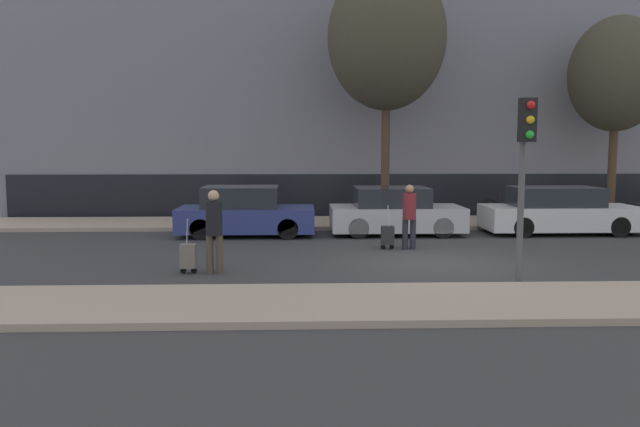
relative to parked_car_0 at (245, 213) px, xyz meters
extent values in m
plane|color=#38383A|center=(4.68, -4.54, -0.68)|extent=(80.00, 80.00, 0.00)
cube|color=tan|center=(4.68, -8.29, -0.62)|extent=(28.00, 2.50, 0.12)
cube|color=tan|center=(4.68, 2.46, -0.62)|extent=(28.00, 3.00, 0.12)
cube|color=slate|center=(4.68, 5.69, 5.92)|extent=(28.00, 2.06, 13.19)
cube|color=black|center=(4.68, 4.64, 0.12)|extent=(27.44, 0.06, 1.60)
cube|color=navy|center=(0.05, 0.00, -0.18)|extent=(3.99, 1.83, 0.70)
cube|color=#23282D|center=(-0.11, 0.00, 0.47)|extent=(2.19, 1.61, 0.62)
cylinder|color=black|center=(1.28, -0.82, -0.38)|extent=(0.60, 0.18, 0.60)
cylinder|color=black|center=(1.28, 0.82, -0.38)|extent=(0.60, 0.18, 0.60)
cylinder|color=black|center=(-1.19, -0.82, -0.38)|extent=(0.60, 0.18, 0.60)
cylinder|color=black|center=(-1.19, 0.82, -0.38)|extent=(0.60, 0.18, 0.60)
cube|color=#B7BABF|center=(4.52, 0.11, -0.18)|extent=(3.93, 1.91, 0.70)
cube|color=#23282D|center=(4.36, 0.11, 0.45)|extent=(2.16, 1.68, 0.57)
cylinder|color=black|center=(5.74, -0.75, -0.38)|extent=(0.60, 0.18, 0.60)
cylinder|color=black|center=(5.74, 0.97, -0.38)|extent=(0.60, 0.18, 0.60)
cylinder|color=black|center=(3.30, -0.75, -0.38)|extent=(0.60, 0.18, 0.60)
cylinder|color=black|center=(3.30, 0.97, -0.38)|extent=(0.60, 0.18, 0.60)
cube|color=silver|center=(9.50, 0.08, -0.18)|extent=(4.58, 1.80, 0.70)
cube|color=#23282D|center=(9.32, 0.08, 0.45)|extent=(2.52, 1.59, 0.57)
cylinder|color=black|center=(10.92, -0.73, -0.38)|extent=(0.60, 0.18, 0.60)
cylinder|color=black|center=(10.92, 0.89, -0.38)|extent=(0.60, 0.18, 0.60)
cylinder|color=black|center=(8.08, -0.73, -0.38)|extent=(0.60, 0.18, 0.60)
cylinder|color=black|center=(8.08, 0.89, -0.38)|extent=(0.60, 0.18, 0.60)
cylinder|color=#4C4233|center=(-0.26, -5.48, -0.27)|extent=(0.15, 0.15, 0.81)
cylinder|color=#4C4233|center=(-0.06, -5.48, -0.27)|extent=(0.15, 0.15, 0.81)
cylinder|color=black|center=(-0.16, -5.48, 0.49)|extent=(0.34, 0.34, 0.70)
sphere|color=tan|center=(-0.16, -5.48, 0.95)|extent=(0.23, 0.23, 0.23)
cube|color=slate|center=(-0.71, -5.47, -0.31)|extent=(0.32, 0.24, 0.50)
cylinder|color=black|center=(-0.83, -5.47, -0.62)|extent=(0.12, 0.03, 0.12)
cylinder|color=black|center=(-0.60, -5.47, -0.62)|extent=(0.12, 0.03, 0.12)
cylinder|color=gray|center=(-0.71, -5.54, 0.22)|extent=(0.02, 0.19, 0.53)
cylinder|color=#23232D|center=(4.33, -2.60, -0.29)|extent=(0.15, 0.15, 0.77)
cylinder|color=#23232D|center=(4.53, -2.61, -0.29)|extent=(0.15, 0.15, 0.77)
cylinder|color=maroon|center=(4.43, -2.60, 0.44)|extent=(0.34, 0.34, 0.67)
sphere|color=#936B4C|center=(4.43, -2.60, 0.88)|extent=(0.22, 0.22, 0.22)
cube|color=#262628|center=(3.88, -2.58, -0.32)|extent=(0.32, 0.24, 0.48)
cylinder|color=black|center=(3.76, -2.58, -0.62)|extent=(0.12, 0.03, 0.12)
cylinder|color=black|center=(3.99, -2.58, -0.62)|extent=(0.12, 0.03, 0.12)
cylinder|color=gray|center=(3.88, -2.65, 0.20)|extent=(0.02, 0.19, 0.53)
cylinder|color=#515154|center=(5.79, -6.79, 1.09)|extent=(0.12, 0.12, 3.53)
cube|color=black|center=(5.79, -6.97, 2.45)|extent=(0.28, 0.24, 0.80)
sphere|color=red|center=(5.79, -7.12, 2.72)|extent=(0.15, 0.15, 0.15)
sphere|color=gold|center=(5.79, -7.12, 2.45)|extent=(0.15, 0.15, 0.15)
sphere|color=green|center=(5.79, -7.12, 2.18)|extent=(0.15, 0.15, 0.15)
torus|color=black|center=(9.19, 2.70, -0.20)|extent=(0.72, 0.06, 0.72)
torus|color=black|center=(8.14, 2.70, -0.20)|extent=(0.72, 0.06, 0.72)
cylinder|color=black|center=(8.66, 2.70, 0.00)|extent=(1.00, 0.05, 0.05)
cylinder|color=black|center=(8.47, 2.70, 0.20)|extent=(0.04, 0.04, 0.40)
cylinder|color=#4C3826|center=(12.30, 2.57, 1.19)|extent=(0.28, 0.28, 3.49)
ellipsoid|color=#423D2D|center=(12.30, 2.57, 4.37)|extent=(3.14, 3.14, 3.84)
cylinder|color=#4C3826|center=(4.45, 2.11, 1.57)|extent=(0.28, 0.28, 4.25)
ellipsoid|color=#423D2D|center=(4.45, 2.11, 5.45)|extent=(3.83, 3.83, 4.68)
camera|label=1|loc=(1.59, -18.37, 2.00)|focal=35.00mm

